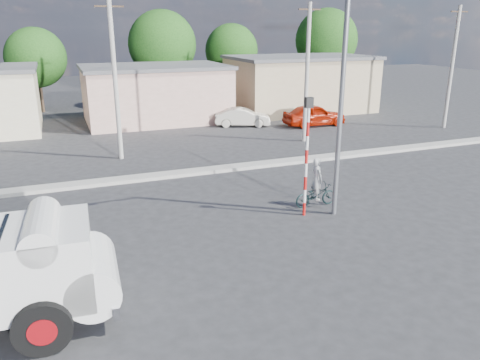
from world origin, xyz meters
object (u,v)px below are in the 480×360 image
object	(u,v)px
cyclist	(316,186)
traffic_pole	(307,147)
car_cream	(243,117)
car_red	(314,115)
streetlight	(339,79)
bicycle	(316,195)

from	to	relation	value
cyclist	traffic_pole	bearing A→B (deg)	126.94
car_cream	traffic_pole	xyz separation A→B (m)	(-3.98, -16.12, 1.96)
car_red	traffic_pole	xyz separation A→B (m)	(-8.74, -14.40, 1.84)
car_cream	traffic_pole	world-z (taller)	traffic_pole
car_cream	car_red	distance (m)	5.06
car_red	streetlight	world-z (taller)	streetlight
bicycle	traffic_pole	bearing A→B (deg)	126.94
bicycle	streetlight	distance (m)	4.61
bicycle	car_cream	size ratio (longest dim) A/B	0.45
car_red	traffic_pole	distance (m)	16.94
cyclist	bicycle	bearing A→B (deg)	-0.00
traffic_pole	cyclist	bearing A→B (deg)	36.95
car_cream	traffic_pole	distance (m)	16.72
car_cream	traffic_pole	size ratio (longest dim) A/B	0.88
bicycle	traffic_pole	size ratio (longest dim) A/B	0.40
bicycle	car_cream	xyz separation A→B (m)	(3.11, 15.47, 0.18)
bicycle	car_red	xyz separation A→B (m)	(7.87, 13.74, 0.30)
traffic_pole	streetlight	xyz separation A→B (m)	(0.94, -0.30, 2.37)
traffic_pole	streetlight	size ratio (longest dim) A/B	0.48
car_red	cyclist	bearing A→B (deg)	151.38
car_cream	streetlight	xyz separation A→B (m)	(-3.04, -16.42, 4.33)
car_cream	car_red	world-z (taller)	car_red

